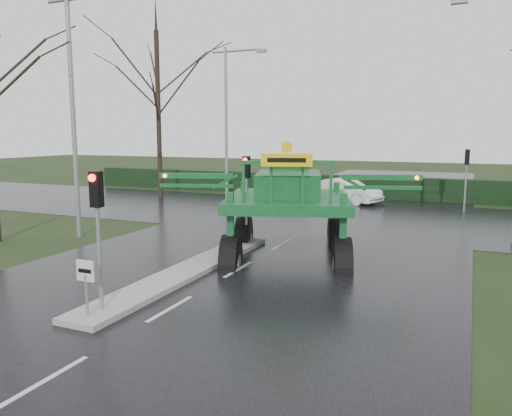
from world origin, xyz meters
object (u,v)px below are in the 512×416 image
at_px(traffic_signal_far, 467,166).
at_px(keep_left_sign, 86,279).
at_px(traffic_signal_near, 97,211).
at_px(crop_sprayer, 231,192).
at_px(street_light_left_near, 78,94).
at_px(street_light_left_far, 230,109).
at_px(white_sedan, 346,203).
at_px(traffic_signal_mid, 246,180).

bearing_deg(traffic_signal_far, keep_left_sign, 70.07).
height_order(traffic_signal_near, crop_sprayer, crop_sprayer).
distance_m(keep_left_sign, street_light_left_near, 11.32).
distance_m(street_light_left_far, crop_sprayer, 17.46).
xyz_separation_m(traffic_signal_near, street_light_left_far, (-6.89, 21.01, 3.40)).
relative_size(street_light_left_near, white_sedan, 2.16).
bearing_deg(traffic_signal_mid, street_light_left_far, 118.86).
relative_size(keep_left_sign, traffic_signal_mid, 0.38).
relative_size(keep_left_sign, traffic_signal_near, 0.38).
xyz_separation_m(traffic_signal_mid, street_light_left_far, (-6.89, 12.51, 3.40)).
bearing_deg(traffic_signal_far, white_sedan, -8.25).
height_order(traffic_signal_mid, white_sedan, traffic_signal_mid).
height_order(keep_left_sign, white_sedan, keep_left_sign).
bearing_deg(street_light_left_near, traffic_signal_near, -45.47).
bearing_deg(street_light_left_near, street_light_left_far, 90.00).
height_order(traffic_signal_far, street_light_left_near, street_light_left_near).
xyz_separation_m(traffic_signal_near, street_light_left_near, (-6.89, 7.01, 3.40)).
relative_size(traffic_signal_mid, street_light_left_far, 0.35).
bearing_deg(white_sedan, traffic_signal_far, -76.88).
xyz_separation_m(traffic_signal_far, street_light_left_near, (-14.69, -14.01, 3.40)).
bearing_deg(white_sedan, traffic_signal_near, -160.68).
xyz_separation_m(street_light_left_far, white_sedan, (7.68, 1.02, -5.99)).
distance_m(traffic_signal_near, crop_sprayer, 5.75).
distance_m(traffic_signal_far, white_sedan, 7.54).
relative_size(traffic_signal_near, street_light_left_far, 0.35).
xyz_separation_m(traffic_signal_near, traffic_signal_mid, (0.00, 8.50, 0.00)).
height_order(traffic_signal_far, crop_sprayer, crop_sprayer).
xyz_separation_m(traffic_signal_far, street_light_left_far, (-14.69, -0.01, 3.40)).
bearing_deg(traffic_signal_far, traffic_signal_mid, 58.07).
distance_m(street_light_left_near, crop_sprayer, 8.50).
bearing_deg(crop_sprayer, traffic_signal_mid, 86.51).
bearing_deg(traffic_signal_near, white_sedan, 87.95).
xyz_separation_m(keep_left_sign, street_light_left_near, (-6.89, 7.50, 4.93)).
relative_size(keep_left_sign, white_sedan, 0.29).
height_order(keep_left_sign, traffic_signal_mid, traffic_signal_mid).
distance_m(keep_left_sign, white_sedan, 22.56).
height_order(traffic_signal_near, street_light_left_near, street_light_left_near).
distance_m(keep_left_sign, crop_sprayer, 6.39).
distance_m(street_light_left_near, street_light_left_far, 14.00).
height_order(street_light_left_near, white_sedan, street_light_left_near).
bearing_deg(traffic_signal_far, crop_sprayer, 65.21).
height_order(keep_left_sign, crop_sprayer, crop_sprayer).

